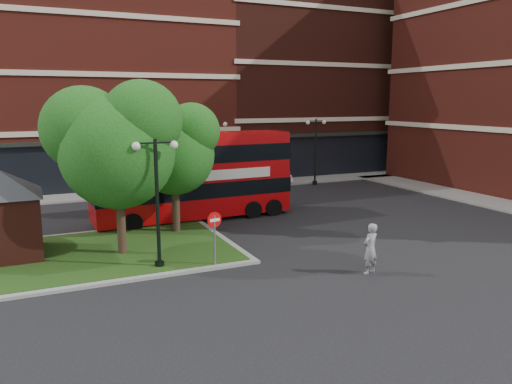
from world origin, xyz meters
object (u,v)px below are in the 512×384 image
car_silver (177,182)px  car_white (264,176)px  woman (370,249)px  bus (193,170)px

car_silver → car_white: (6.84, 0.00, -0.00)m
woman → car_silver: bearing=-100.1°
woman → car_silver: woman is taller
car_white → bus: bearing=142.2°
bus → car_white: bus is taller
woman → car_silver: (-1.97, 19.50, -0.27)m
car_silver → car_white: size_ratio=0.97×
car_silver → car_white: 6.84m
car_silver → car_white: car_silver is taller
bus → woman: 11.70m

